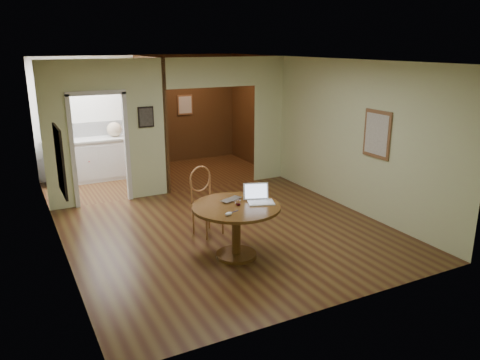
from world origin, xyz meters
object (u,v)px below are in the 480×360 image
open_laptop (259,197)px  closed_laptop (234,200)px  chair (205,197)px  dining_table (236,219)px

open_laptop → closed_laptop: (-0.31, 0.18, -0.05)m
chair → open_laptop: size_ratio=2.57×
dining_table → chair: 1.02m
chair → open_laptop: bearing=-85.3°
chair → closed_laptop: 0.87m
chair → closed_laptop: chair is taller
dining_table → open_laptop: (0.36, -0.01, 0.27)m
open_laptop → closed_laptop: size_ratio=1.27×
dining_table → open_laptop: open_laptop is taller
dining_table → closed_laptop: 0.28m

